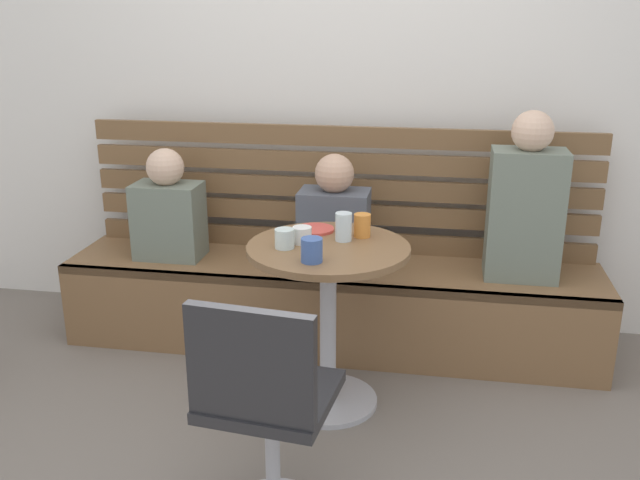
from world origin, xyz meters
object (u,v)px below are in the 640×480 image
Objects in this scene: person_child_middle at (334,219)px; plate_small at (315,229)px; person_adult at (526,205)px; person_child_left at (168,211)px; cup_glass_tall at (344,227)px; cup_mug_blue at (312,250)px; cup_glass_short at (285,239)px; cup_ceramic_white at (302,235)px; cafe_table at (328,295)px; booth_bench at (330,304)px; white_chair at (264,408)px; cup_tumbler_orange at (362,225)px.

plate_small is at bearing -94.99° from person_child_middle.
person_child_left is (-1.76, -0.01, -0.11)m from person_adult.
cup_glass_tall is 1.26× the size of cup_mug_blue.
cup_glass_short is 0.09m from cup_ceramic_white.
cafe_table is 0.31m from plate_small.
cup_glass_short is (-0.22, -0.14, -0.02)m from cup_glass_tall.
cup_glass_short is at bearing -148.28° from cup_glass_tall.
person_child_left reaches higher than cup_glass_short.
cafe_table is 0.93× the size of person_adult.
cup_ceramic_white is at bearing 110.59° from cup_mug_blue.
cup_glass_short is 0.47× the size of plate_small.
cup_ceramic_white is at bearing 51.75° from cup_glass_short.
cafe_table reaches higher than booth_bench.
cup_glass_tall reaches higher than cup_mug_blue.
person_child_middle reaches higher than white_chair.
person_child_middle is (0.86, -0.01, 0.00)m from person_child_left.
white_chair is 0.88m from cup_ceramic_white.
cup_mug_blue is at bearing -138.58° from person_adult.
person_child_left is 0.98m from cup_ceramic_white.
white_chair is 1.04m from plate_small.
cup_tumbler_orange is 1.25× the size of cup_glass_short.
booth_bench is at bearing 88.67° from plate_small.
cup_glass_short is 0.20m from cup_mug_blue.
cup_glass_short is (-0.17, -0.06, 0.26)m from cafe_table.
white_chair is at bearing -93.85° from cup_mug_blue.
cup_tumbler_orange is (1.04, -0.41, 0.10)m from person_child_left.
cup_ceramic_white reaches higher than booth_bench.
plate_small is at bearing 115.58° from cafe_table.
person_child_left reaches higher than cup_glass_tall.
cup_tumbler_orange reaches higher than cup_glass_short.
cup_glass_tall is at bearing -148.16° from person_adult.
white_chair is at bearing -95.12° from cafe_table.
white_chair reaches higher than cafe_table.
person_child_middle is at bearing 103.40° from cup_glass_tall.
cafe_table is at bearing -64.42° from plate_small.
person_child_left is at bearing 156.35° from plate_small.
cup_mug_blue is (-0.08, -0.28, -0.01)m from cup_glass_tall.
plate_small is (-0.14, 0.11, -0.05)m from cup_glass_tall.
cup_ceramic_white is (-0.03, -0.56, 0.55)m from booth_bench.
cafe_table is 0.30m from cup_glass_tall.
cup_tumbler_orange is at bearing 78.40° from white_chair.
cup_mug_blue is (-0.16, -0.35, -0.00)m from cup_tumbler_orange.
cup_mug_blue reaches higher than cup_glass_short.
cup_glass_short is at bearing 134.40° from cup_mug_blue.
cup_ceramic_white is (-0.04, 0.83, 0.31)m from white_chair.
person_child_middle reaches higher than cup_glass_short.
person_adult is at bearing 31.84° from cup_glass_tall.
booth_bench is 3.65× the size of cafe_table.
cafe_table is 1.05m from person_adult.
person_child_middle reaches higher than person_child_left.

